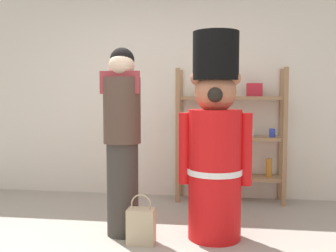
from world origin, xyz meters
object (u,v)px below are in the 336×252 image
(shopping_bag, at_px, (141,226))
(person_shopper, at_px, (122,137))
(teddy_bear_guard, at_px, (215,143))
(merchandise_shelf, at_px, (230,134))

(shopping_bag, bearing_deg, person_shopper, 136.38)
(teddy_bear_guard, height_order, person_shopper, teddy_bear_guard)
(person_shopper, bearing_deg, teddy_bear_guard, 1.75)
(merchandise_shelf, distance_m, shopping_bag, 1.82)
(merchandise_shelf, bearing_deg, person_shopper, -127.40)
(person_shopper, xyz_separation_m, shopping_bag, (0.21, -0.20, -0.74))
(merchandise_shelf, relative_size, person_shopper, 0.94)
(teddy_bear_guard, relative_size, shopping_bag, 4.21)
(merchandise_shelf, xyz_separation_m, person_shopper, (-1.00, -1.30, 0.08))
(teddy_bear_guard, bearing_deg, person_shopper, -178.25)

